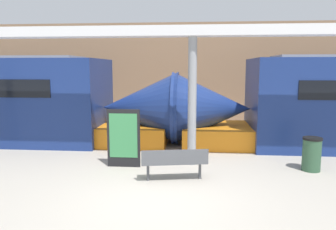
{
  "coord_description": "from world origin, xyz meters",
  "views": [
    {
      "loc": [
        0.87,
        -6.56,
        2.77
      ],
      "look_at": [
        0.04,
        2.91,
        1.4
      ],
      "focal_mm": 35.0,
      "sensor_mm": 36.0,
      "label": 1
    }
  ],
  "objects": [
    {
      "name": "support_column_near",
      "position": [
        0.75,
        2.67,
        1.82
      ],
      "size": [
        0.24,
        0.24,
        3.63
      ],
      "primitive_type": "cylinder",
      "color": "gray",
      "rests_on": "ground_plane"
    },
    {
      "name": "canopy_beam",
      "position": [
        0.75,
        2.67,
        3.77
      ],
      "size": [
        28.0,
        0.6,
        0.28
      ],
      "primitive_type": "cube",
      "color": "silver",
      "rests_on": "support_column_near"
    },
    {
      "name": "trash_bin",
      "position": [
        4.0,
        2.35,
        0.46
      ],
      "size": [
        0.51,
        0.51,
        0.92
      ],
      "color": "#2D5138",
      "rests_on": "ground_plane"
    },
    {
      "name": "station_wall",
      "position": [
        0.0,
        10.05,
        2.5
      ],
      "size": [
        56.0,
        0.2,
        5.0
      ],
      "primitive_type": "cube",
      "color": "#937051",
      "rests_on": "ground_plane"
    },
    {
      "name": "poster_board",
      "position": [
        -1.15,
        2.26,
        0.83
      ],
      "size": [
        0.93,
        0.07,
        1.64
      ],
      "color": "black",
      "rests_on": "ground_plane"
    },
    {
      "name": "ground_plane",
      "position": [
        0.0,
        0.0,
        0.0
      ],
      "size": [
        60.0,
        60.0,
        0.0
      ],
      "primitive_type": "plane",
      "color": "#A8A093"
    },
    {
      "name": "bench_near",
      "position": [
        0.35,
        1.22,
        0.51
      ],
      "size": [
        1.68,
        0.73,
        0.81
      ],
      "rotation": [
        0.0,
        0.0,
        0.19
      ],
      "color": "#4C4F54",
      "rests_on": "ground_plane"
    }
  ]
}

